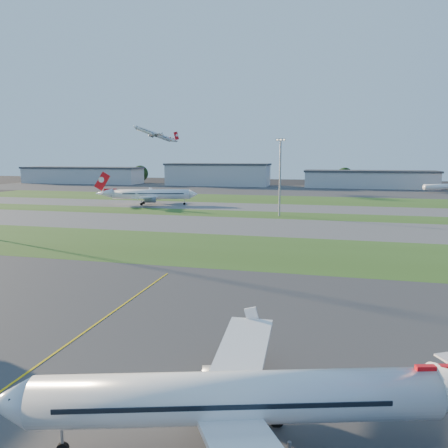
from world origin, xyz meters
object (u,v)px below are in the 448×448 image
(airliner_parked, at_px, (242,399))
(mini_jet_near, at_px, (444,187))
(airliner_taxiing, at_px, (150,194))
(light_mast_centre, at_px, (280,172))

(airliner_parked, relative_size, mini_jet_near, 1.28)
(airliner_taxiing, relative_size, mini_jet_near, 1.50)
(airliner_parked, xyz_separation_m, airliner_taxiing, (-67.87, 141.59, 0.60))
(mini_jet_near, height_order, light_mast_centre, light_mast_centre)
(airliner_parked, height_order, mini_jet_near, airliner_parked)
(airliner_taxiing, relative_size, light_mast_centre, 1.50)
(airliner_taxiing, xyz_separation_m, mini_jet_near, (134.52, 98.46, -1.03))
(airliner_taxiing, bearing_deg, airliner_parked, 101.00)
(light_mast_centre, bearing_deg, airliner_taxiing, 158.48)
(airliner_taxiing, height_order, mini_jet_near, airliner_taxiing)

